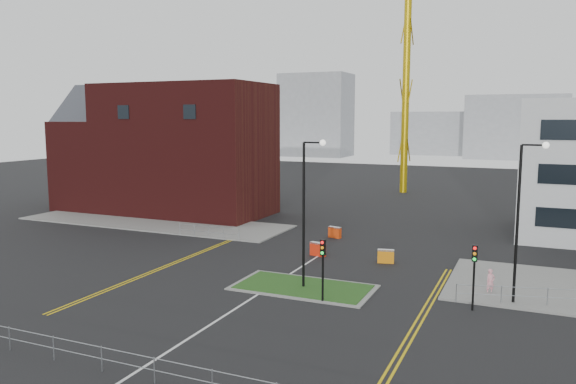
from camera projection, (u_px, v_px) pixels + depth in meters
name	position (u px, v px, depth m)	size (l,w,h in m)	color
ground	(207.00, 327.00, 28.24)	(200.00, 200.00, 0.00)	black
pavement_left	(153.00, 222.00, 56.17)	(28.00, 8.00, 0.12)	slate
island_kerb	(303.00, 287.00, 34.69)	(8.60, 4.60, 0.08)	slate
grass_island	(303.00, 287.00, 34.69)	(8.00, 4.00, 0.12)	#1E4818
brick_building	(163.00, 150.00, 61.91)	(24.20, 10.07, 14.24)	#451211
streetlamp_island	(307.00, 202.00, 33.90)	(1.46, 0.36, 9.18)	black
streetlamp_right_near	(522.00, 210.00, 30.92)	(1.46, 0.36, 9.18)	black
traffic_light_island	(323.00, 258.00, 31.73)	(0.28, 0.33, 3.65)	black
traffic_light_right	(474.00, 265.00, 30.35)	(0.28, 0.33, 3.65)	black
railing_front	(127.00, 359.00, 22.69)	(24.05, 0.05, 1.10)	gray
railing_left	(209.00, 230.00, 48.86)	(6.05, 0.05, 1.10)	gray
centre_line	(227.00, 314.00, 30.05)	(0.15, 30.00, 0.01)	silver
yellow_left_a	(174.00, 262.00, 40.90)	(0.12, 24.00, 0.01)	gold
yellow_left_b	(178.00, 262.00, 40.78)	(0.12, 24.00, 0.01)	gold
yellow_right_a	(419.00, 315.00, 29.89)	(0.12, 20.00, 0.01)	gold
yellow_right_b	(425.00, 316.00, 29.77)	(0.12, 20.00, 0.01)	gold
skyline_a	(316.00, 115.00, 151.62)	(18.00, 12.00, 22.00)	gray
skyline_b	(516.00, 127.00, 141.13)	(24.00, 12.00, 16.00)	gray
skyline_d	(448.00, 133.00, 157.66)	(30.00, 12.00, 12.00)	gray
pedestrian	(491.00, 282.00, 33.40)	(0.56, 0.37, 1.54)	pink
barrier_left	(335.00, 232.00, 49.10)	(1.22, 0.67, 0.97)	red
barrier_mid	(318.00, 249.00, 42.71)	(1.29, 0.69, 1.03)	red
barrier_right	(386.00, 256.00, 40.61)	(1.24, 0.64, 0.99)	orange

